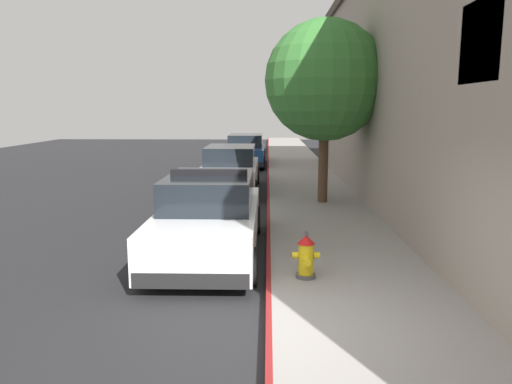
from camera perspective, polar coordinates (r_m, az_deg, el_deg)
The scene contains 9 objects.
ground_plane at distance 16.63m, azimuth -14.60°, elevation -0.83°, with size 30.00×60.00×0.20m, color #232326.
sidewalk_pavement at distance 16.02m, azimuth 6.47°, elevation -0.31°, with size 2.73×60.00×0.16m, color gray.
curb_painted_edge at distance 15.96m, azimuth 1.44°, elevation -0.29°, with size 0.08×60.00×0.16m, color maroon.
storefront_building at distance 15.23m, azimuth 24.82°, elevation 11.58°, with size 6.51×26.01×7.15m.
police_cruiser at distance 9.65m, azimuth -5.43°, elevation -2.93°, with size 1.94×4.84×1.68m.
parked_car_silver_ahead at distance 17.06m, azimuth -3.00°, elevation 2.58°, with size 1.94×4.84×1.56m.
parked_car_dark_far at distance 24.74m, azimuth -1.20°, elevation 4.80°, with size 1.94×4.84×1.56m.
fire_hydrant at distance 7.93m, azimuth 5.83°, elevation -7.47°, with size 0.44×0.40×0.76m.
street_tree at distance 14.20m, azimuth 8.03°, elevation 12.67°, with size 3.38×3.38×5.15m.
Camera 1 is at (-0.06, -5.72, 2.85)m, focal length 34.44 mm.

